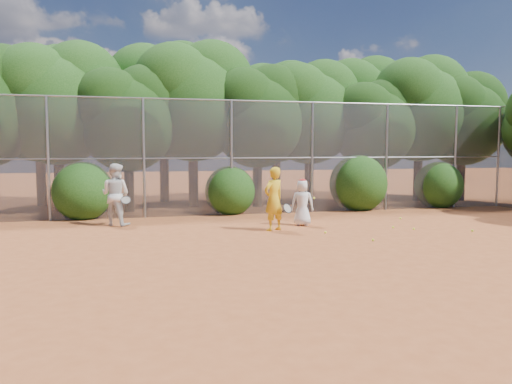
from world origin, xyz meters
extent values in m
plane|color=#9F4C23|center=(0.00, 0.00, 0.00)|extent=(80.00, 80.00, 0.00)
cylinder|color=gray|center=(-7.00, 6.00, 2.00)|extent=(0.09, 0.09, 4.00)
cylinder|color=gray|center=(-4.00, 6.00, 2.00)|extent=(0.09, 0.09, 4.00)
cylinder|color=gray|center=(-1.00, 6.00, 2.00)|extent=(0.09, 0.09, 4.00)
cylinder|color=gray|center=(2.00, 6.00, 2.00)|extent=(0.09, 0.09, 4.00)
cylinder|color=gray|center=(5.00, 6.00, 2.00)|extent=(0.09, 0.09, 4.00)
cylinder|color=gray|center=(8.00, 6.00, 2.00)|extent=(0.09, 0.09, 4.00)
cylinder|color=gray|center=(0.00, 6.00, 4.00)|extent=(20.00, 0.05, 0.05)
cylinder|color=gray|center=(0.00, 6.00, 2.00)|extent=(20.00, 0.04, 0.04)
cube|color=slate|center=(0.00, 6.00, 2.00)|extent=(20.00, 0.02, 4.00)
cylinder|color=gray|center=(10.00, 6.00, 2.00)|extent=(0.09, 0.09, 4.00)
sphere|color=black|center=(-8.74, 8.38, 4.47)|extent=(3.05, 3.05, 3.05)
cylinder|color=black|center=(-7.00, 8.50, 1.26)|extent=(0.38, 0.38, 2.52)
sphere|color=#184010|center=(-7.00, 8.50, 3.73)|extent=(4.03, 4.03, 4.03)
sphere|color=#184010|center=(-6.19, 8.90, 4.74)|extent=(3.23, 3.23, 3.23)
sphere|color=#184010|center=(-7.71, 8.20, 4.54)|extent=(3.02, 3.02, 3.02)
cylinder|color=black|center=(-4.50, 7.80, 1.08)|extent=(0.36, 0.36, 2.17)
sphere|color=black|center=(-4.50, 7.80, 3.21)|extent=(3.47, 3.47, 3.47)
sphere|color=black|center=(-3.81, 8.15, 4.08)|extent=(2.78, 2.78, 2.78)
sphere|color=black|center=(-5.11, 7.54, 3.91)|extent=(2.60, 2.60, 2.60)
cylinder|color=black|center=(-2.00, 8.80, 1.33)|extent=(0.39, 0.39, 2.66)
sphere|color=#184010|center=(-2.00, 8.80, 3.94)|extent=(4.26, 4.26, 4.26)
sphere|color=#184010|center=(-1.15, 9.23, 5.00)|extent=(3.40, 3.40, 3.40)
sphere|color=#184010|center=(-2.74, 8.48, 4.79)|extent=(3.19, 3.19, 3.19)
cylinder|color=black|center=(0.50, 8.20, 1.14)|extent=(0.37, 0.37, 2.27)
sphere|color=black|center=(0.50, 8.20, 3.37)|extent=(3.64, 3.64, 3.64)
sphere|color=black|center=(1.23, 8.56, 4.28)|extent=(2.91, 2.91, 2.91)
sphere|color=black|center=(-0.14, 7.93, 4.10)|extent=(2.73, 2.73, 2.73)
cylinder|color=black|center=(3.00, 9.00, 1.22)|extent=(0.38, 0.38, 2.45)
sphere|color=#184010|center=(3.00, 9.00, 3.63)|extent=(3.92, 3.92, 3.92)
sphere|color=#184010|center=(3.78, 9.39, 4.61)|extent=(3.14, 3.14, 3.14)
sphere|color=#184010|center=(2.31, 8.71, 4.41)|extent=(2.94, 2.94, 2.94)
cylinder|color=black|center=(5.50, 8.00, 1.05)|extent=(0.36, 0.36, 2.10)
sphere|color=black|center=(5.50, 8.00, 3.11)|extent=(3.36, 3.36, 3.36)
sphere|color=black|center=(6.17, 8.34, 3.95)|extent=(2.69, 2.69, 2.69)
sphere|color=black|center=(4.91, 7.75, 3.78)|extent=(2.52, 2.52, 2.52)
cylinder|color=black|center=(8.00, 8.60, 1.29)|extent=(0.39, 0.39, 2.59)
sphere|color=#184010|center=(8.00, 8.60, 3.83)|extent=(4.14, 4.14, 4.14)
sphere|color=#184010|center=(8.83, 9.01, 4.87)|extent=(3.32, 3.32, 3.32)
sphere|color=#184010|center=(7.27, 8.29, 4.66)|extent=(3.11, 3.11, 3.11)
cylinder|color=black|center=(10.00, 8.30, 1.15)|extent=(0.37, 0.37, 2.31)
sphere|color=black|center=(10.00, 8.30, 3.42)|extent=(3.70, 3.70, 3.70)
sphere|color=black|center=(10.74, 8.67, 4.34)|extent=(2.96, 2.96, 2.96)
sphere|color=black|center=(9.35, 8.02, 4.16)|extent=(2.77, 2.77, 2.77)
cylinder|color=black|center=(-8.00, 10.80, 1.31)|extent=(0.39, 0.39, 2.62)
sphere|color=#184010|center=(-8.00, 10.80, 3.88)|extent=(4.20, 4.20, 4.20)
sphere|color=#184010|center=(-7.16, 11.22, 4.94)|extent=(3.36, 3.36, 3.36)
sphere|color=#184010|center=(-8.73, 10.49, 4.72)|extent=(3.15, 3.15, 3.15)
cylinder|color=black|center=(-3.00, 11.00, 1.40)|extent=(0.40, 0.40, 2.80)
sphere|color=#184010|center=(-3.00, 11.00, 4.14)|extent=(4.48, 4.48, 4.48)
sphere|color=#184010|center=(-2.10, 11.45, 5.26)|extent=(3.58, 3.58, 3.58)
sphere|color=#184010|center=(-3.78, 10.66, 5.04)|extent=(3.36, 3.36, 3.36)
cylinder|color=black|center=(2.00, 10.60, 1.26)|extent=(0.38, 0.38, 2.52)
sphere|color=#184010|center=(2.00, 10.60, 3.73)|extent=(4.03, 4.03, 4.03)
sphere|color=#184010|center=(2.81, 11.00, 4.74)|extent=(3.23, 3.23, 3.23)
sphere|color=#184010|center=(1.29, 10.30, 4.54)|extent=(3.02, 3.02, 3.02)
cylinder|color=black|center=(6.50, 11.20, 1.36)|extent=(0.40, 0.40, 2.73)
sphere|color=#184010|center=(6.50, 11.20, 4.04)|extent=(4.37, 4.37, 4.37)
sphere|color=#184010|center=(7.37, 11.64, 5.13)|extent=(3.49, 3.49, 3.49)
sphere|color=#184010|center=(5.74, 10.87, 4.91)|extent=(3.28, 3.28, 3.28)
sphere|color=#184010|center=(-6.00, 6.30, 1.00)|extent=(2.00, 2.00, 2.00)
sphere|color=#184010|center=(-1.00, 6.30, 0.90)|extent=(1.80, 1.80, 1.80)
sphere|color=#184010|center=(4.00, 6.30, 1.10)|extent=(2.20, 2.20, 2.20)
sphere|color=#184010|center=(7.50, 6.30, 0.95)|extent=(1.90, 1.90, 1.90)
imported|color=gold|center=(-0.52, 2.34, 0.91)|extent=(0.79, 0.69, 1.81)
torus|color=black|center=(-0.17, 2.14, 0.65)|extent=(0.34, 0.28, 0.28)
cylinder|color=black|center=(-0.26, 2.31, 0.55)|extent=(0.14, 0.25, 0.16)
imported|color=white|center=(0.59, 3.04, 0.70)|extent=(0.79, 0.65, 1.40)
ellipsoid|color=#AA1A18|center=(0.59, 3.04, 1.36)|extent=(0.22, 0.22, 0.13)
sphere|color=#D5F02B|center=(0.89, 2.84, 0.85)|extent=(0.07, 0.07, 0.07)
imported|color=silver|center=(-4.90, 4.43, 0.94)|extent=(1.15, 1.08, 1.88)
torus|color=black|center=(-4.60, 4.13, 0.80)|extent=(0.31, 0.22, 0.25)
cylinder|color=black|center=(-4.59, 4.30, 0.66)|extent=(0.04, 0.24, 0.20)
sphere|color=#D5F02B|center=(2.98, 1.84, 0.03)|extent=(0.07, 0.07, 0.07)
sphere|color=#D5F02B|center=(3.40, 1.43, 0.03)|extent=(0.07, 0.07, 0.07)
sphere|color=#D5F02B|center=(1.44, 0.13, 0.03)|extent=(0.07, 0.07, 0.07)
sphere|color=#D5F02B|center=(4.83, 0.75, 0.03)|extent=(0.07, 0.07, 0.07)
sphere|color=#D5F02B|center=(0.71, 1.50, 0.03)|extent=(0.07, 0.07, 0.07)
sphere|color=#D5F02B|center=(4.17, 3.48, 0.03)|extent=(0.07, 0.07, 0.07)
camera|label=1|loc=(-4.46, -11.17, 2.33)|focal=35.00mm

